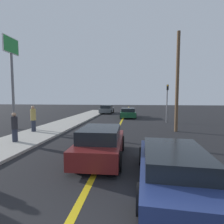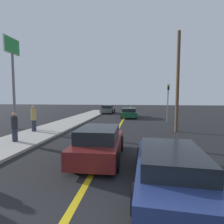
{
  "view_description": "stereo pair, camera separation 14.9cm",
  "coord_description": "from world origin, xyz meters",
  "px_view_note": "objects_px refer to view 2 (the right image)",
  "views": [
    {
      "loc": [
        1.27,
        -1.47,
        2.54
      ],
      "look_at": [
        -0.27,
        11.01,
        1.51
      ],
      "focal_mm": 28.0,
      "sensor_mm": 36.0,
      "label": 1
    },
    {
      "loc": [
        1.42,
        -1.45,
        2.54
      ],
      "look_at": [
        -0.27,
        11.01,
        1.51
      ],
      "focal_mm": 28.0,
      "sensor_mm": 36.0,
      "label": 2
    }
  ],
  "objects_px": {
    "pedestrian_far_standing": "(15,127)",
    "traffic_light": "(168,99)",
    "car_near_right_lane": "(170,167)",
    "roadside_sign": "(12,63)",
    "car_far_distant": "(129,113)",
    "car_ahead_center": "(99,143)",
    "pedestrian_by_sign": "(34,118)",
    "car_parked_left_lot": "(108,109)",
    "utility_pole": "(178,82)"
  },
  "relations": [
    {
      "from": "pedestrian_by_sign",
      "to": "traffic_light",
      "type": "distance_m",
      "value": 12.53
    },
    {
      "from": "car_parked_left_lot",
      "to": "pedestrian_far_standing",
      "type": "relative_size",
      "value": 2.68
    },
    {
      "from": "car_near_right_lane",
      "to": "traffic_light",
      "type": "height_order",
      "value": "traffic_light"
    },
    {
      "from": "roadside_sign",
      "to": "pedestrian_far_standing",
      "type": "bearing_deg",
      "value": -53.49
    },
    {
      "from": "traffic_light",
      "to": "roadside_sign",
      "type": "relative_size",
      "value": 0.53
    },
    {
      "from": "pedestrian_by_sign",
      "to": "traffic_light",
      "type": "height_order",
      "value": "traffic_light"
    },
    {
      "from": "traffic_light",
      "to": "pedestrian_by_sign",
      "type": "bearing_deg",
      "value": -147.25
    },
    {
      "from": "car_near_right_lane",
      "to": "utility_pole",
      "type": "height_order",
      "value": "utility_pole"
    },
    {
      "from": "pedestrian_by_sign",
      "to": "roadside_sign",
      "type": "xyz_separation_m",
      "value": [
        -2.55,
        1.45,
        4.27
      ]
    },
    {
      "from": "car_ahead_center",
      "to": "pedestrian_by_sign",
      "type": "distance_m",
      "value": 7.37
    },
    {
      "from": "car_ahead_center",
      "to": "roadside_sign",
      "type": "distance_m",
      "value": 11.28
    },
    {
      "from": "car_far_distant",
      "to": "pedestrian_far_standing",
      "type": "bearing_deg",
      "value": -115.21
    },
    {
      "from": "car_ahead_center",
      "to": "car_far_distant",
      "type": "distance_m",
      "value": 15.51
    },
    {
      "from": "pedestrian_by_sign",
      "to": "traffic_light",
      "type": "relative_size",
      "value": 0.48
    },
    {
      "from": "car_far_distant",
      "to": "car_ahead_center",
      "type": "bearing_deg",
      "value": -94.9
    },
    {
      "from": "car_parked_left_lot",
      "to": "roadside_sign",
      "type": "bearing_deg",
      "value": -108.71
    },
    {
      "from": "car_near_right_lane",
      "to": "utility_pole",
      "type": "xyz_separation_m",
      "value": [
        2.06,
        8.49,
        3.09
      ]
    },
    {
      "from": "car_ahead_center",
      "to": "roadside_sign",
      "type": "relative_size",
      "value": 0.55
    },
    {
      "from": "car_near_right_lane",
      "to": "pedestrian_by_sign",
      "type": "xyz_separation_m",
      "value": [
        -8.23,
        6.6,
        0.48
      ]
    },
    {
      "from": "car_parked_left_lot",
      "to": "roadside_sign",
      "type": "height_order",
      "value": "roadside_sign"
    },
    {
      "from": "car_far_distant",
      "to": "roadside_sign",
      "type": "xyz_separation_m",
      "value": [
        -8.94,
        -9.48,
        4.73
      ]
    },
    {
      "from": "pedestrian_far_standing",
      "to": "pedestrian_by_sign",
      "type": "xyz_separation_m",
      "value": [
        -0.64,
        2.87,
        0.12
      ]
    },
    {
      "from": "car_parked_left_lot",
      "to": "traffic_light",
      "type": "distance_m",
      "value": 12.51
    },
    {
      "from": "car_far_distant",
      "to": "roadside_sign",
      "type": "height_order",
      "value": "roadside_sign"
    },
    {
      "from": "pedestrian_by_sign",
      "to": "traffic_light",
      "type": "xyz_separation_m",
      "value": [
        10.48,
        6.74,
        1.32
      ]
    },
    {
      "from": "pedestrian_far_standing",
      "to": "pedestrian_by_sign",
      "type": "relative_size",
      "value": 0.87
    },
    {
      "from": "car_ahead_center",
      "to": "pedestrian_far_standing",
      "type": "height_order",
      "value": "pedestrian_far_standing"
    },
    {
      "from": "car_parked_left_lot",
      "to": "traffic_light",
      "type": "bearing_deg",
      "value": -50.72
    },
    {
      "from": "car_near_right_lane",
      "to": "roadside_sign",
      "type": "height_order",
      "value": "roadside_sign"
    },
    {
      "from": "pedestrian_by_sign",
      "to": "utility_pole",
      "type": "distance_m",
      "value": 10.78
    },
    {
      "from": "car_near_right_lane",
      "to": "car_ahead_center",
      "type": "xyz_separation_m",
      "value": [
        -2.46,
        2.03,
        0.07
      ]
    },
    {
      "from": "car_ahead_center",
      "to": "car_far_distant",
      "type": "xyz_separation_m",
      "value": [
        0.62,
        15.5,
        -0.05
      ]
    },
    {
      "from": "car_ahead_center",
      "to": "utility_pole",
      "type": "distance_m",
      "value": 8.44
    },
    {
      "from": "pedestrian_far_standing",
      "to": "traffic_light",
      "type": "distance_m",
      "value": 13.83
    },
    {
      "from": "car_parked_left_lot",
      "to": "roadside_sign",
      "type": "distance_m",
      "value": 16.59
    },
    {
      "from": "car_near_right_lane",
      "to": "car_parked_left_lot",
      "type": "relative_size",
      "value": 1.09
    },
    {
      "from": "pedestrian_by_sign",
      "to": "utility_pole",
      "type": "bearing_deg",
      "value": 10.44
    },
    {
      "from": "car_far_distant",
      "to": "car_parked_left_lot",
      "type": "bearing_deg",
      "value": 120.65
    },
    {
      "from": "car_far_distant",
      "to": "roadside_sign",
      "type": "bearing_deg",
      "value": -135.92
    },
    {
      "from": "pedestrian_far_standing",
      "to": "car_far_distant",
      "type": "bearing_deg",
      "value": 67.38
    },
    {
      "from": "car_near_right_lane",
      "to": "pedestrian_far_standing",
      "type": "height_order",
      "value": "pedestrian_far_standing"
    },
    {
      "from": "car_ahead_center",
      "to": "pedestrian_far_standing",
      "type": "bearing_deg",
      "value": 160.45
    },
    {
      "from": "car_parked_left_lot",
      "to": "pedestrian_far_standing",
      "type": "xyz_separation_m",
      "value": [
        -2.14,
        -19.32,
        0.28
      ]
    },
    {
      "from": "pedestrian_by_sign",
      "to": "utility_pole",
      "type": "relative_size",
      "value": 0.25
    },
    {
      "from": "pedestrian_far_standing",
      "to": "roadside_sign",
      "type": "bearing_deg",
      "value": 126.51
    },
    {
      "from": "car_far_distant",
      "to": "pedestrian_by_sign",
      "type": "relative_size",
      "value": 2.56
    },
    {
      "from": "pedestrian_by_sign",
      "to": "roadside_sign",
      "type": "distance_m",
      "value": 5.18
    },
    {
      "from": "car_near_right_lane",
      "to": "roadside_sign",
      "type": "bearing_deg",
      "value": 146.41
    },
    {
      "from": "pedestrian_by_sign",
      "to": "car_ahead_center",
      "type": "bearing_deg",
      "value": -38.39
    },
    {
      "from": "car_far_distant",
      "to": "car_near_right_lane",
      "type": "bearing_deg",
      "value": -86.62
    }
  ]
}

